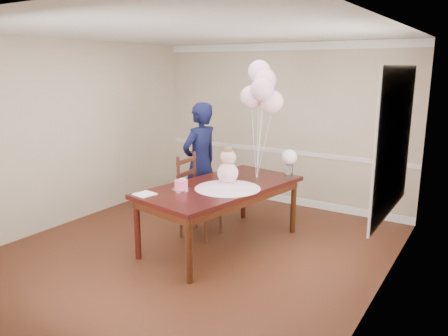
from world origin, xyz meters
TOP-DOWN VIEW (x-y plane):
  - floor at (0.00, 0.00)m, footprint 4.50×5.00m
  - ceiling at (0.00, 0.00)m, footprint 4.50×5.00m
  - wall_back at (0.00, 2.50)m, footprint 4.50×0.02m
  - wall_left at (-2.25, 0.00)m, footprint 0.02×5.00m
  - wall_right at (2.25, 0.00)m, footprint 0.02×5.00m
  - chair_rail_trim at (0.00, 2.49)m, footprint 4.50×0.02m
  - crown_molding at (0.00, 2.49)m, footprint 4.50×0.02m
  - baseboard_trim at (0.00, 2.49)m, footprint 4.50×0.02m
  - window_frame at (2.23, 0.50)m, footprint 0.02×1.66m
  - window_blinds at (2.21, 0.50)m, footprint 0.01×1.50m
  - dining_table_top at (0.18, 0.35)m, footprint 1.46×2.35m
  - table_apron at (0.18, 0.35)m, footprint 1.33×2.22m
  - table_leg_fl at (-0.45, -0.56)m, footprint 0.09×0.09m
  - table_leg_fr at (0.46, -0.72)m, footprint 0.09×0.09m
  - table_leg_bl at (-0.10, 1.43)m, footprint 0.09×0.09m
  - table_leg_br at (0.81, 1.27)m, footprint 0.09×0.09m
  - baby_skirt at (0.33, 0.27)m, footprint 0.96×0.96m
  - baby_torso at (0.33, 0.27)m, footprint 0.26×0.26m
  - baby_head at (0.33, 0.27)m, footprint 0.19×0.19m
  - baby_hair at (0.33, 0.27)m, footprint 0.13×0.13m
  - cake_platter at (-0.12, -0.09)m, footprint 0.28×0.28m
  - birthday_cake at (-0.12, -0.09)m, footprint 0.19×0.19m
  - cake_flower_a at (-0.12, -0.09)m, footprint 0.03×0.03m
  - cake_flower_b at (-0.08, -0.08)m, footprint 0.03×0.03m
  - rose_vase_near at (0.08, 0.71)m, footprint 0.13×0.13m
  - roses_near at (0.08, 0.71)m, footprint 0.21×0.21m
  - rose_vase_far at (0.75, 1.20)m, footprint 0.13×0.13m
  - roses_far at (0.75, 1.20)m, footprint 0.21×0.21m
  - napkin at (-0.36, -0.50)m, footprint 0.25×0.25m
  - balloon_weight at (0.39, 0.93)m, footprint 0.05×0.05m
  - balloon_a at (0.28, 0.95)m, footprint 0.31×0.31m
  - balloon_b at (0.49, 0.86)m, footprint 0.31×0.31m
  - balloon_c at (0.43, 1.03)m, footprint 0.31×0.31m
  - balloon_d at (0.33, 1.07)m, footprint 0.31×0.31m
  - balloon_e at (0.57, 0.99)m, footprint 0.31×0.31m
  - balloon_ribbon_a at (0.34, 0.94)m, footprint 0.10×0.02m
  - balloon_ribbon_b at (0.44, 0.89)m, footprint 0.10×0.08m
  - balloon_ribbon_c at (0.41, 0.98)m, footprint 0.04×0.10m
  - balloon_ribbon_d at (0.36, 1.00)m, footprint 0.07×0.13m
  - balloon_ribbon_e at (0.48, 0.96)m, footprint 0.17×0.05m
  - dining_chair_seat at (-0.23, 0.47)m, footprint 0.52×0.52m
  - chair_leg_fl at (-0.42, 0.26)m, footprint 0.05×0.05m
  - chair_leg_fr at (-0.02, 0.28)m, footprint 0.05×0.05m
  - chair_leg_bl at (-0.44, 0.66)m, footprint 0.05×0.05m
  - chair_leg_br at (-0.04, 0.68)m, footprint 0.05×0.05m
  - chair_back_post_l at (-0.44, 0.26)m, footprint 0.05×0.05m
  - chair_back_post_r at (-0.46, 0.66)m, footprint 0.05×0.05m
  - chair_slat_low at (-0.45, 0.46)m, footprint 0.06×0.45m
  - chair_slat_mid at (-0.45, 0.46)m, footprint 0.06×0.45m
  - chair_slat_top at (-0.45, 0.46)m, footprint 0.06×0.45m
  - woman at (-0.61, 1.00)m, footprint 0.54×0.72m

SIDE VIEW (x-z plane):
  - floor at x=0.00m, z-range 0.00..0.00m
  - baseboard_trim at x=0.00m, z-range 0.00..0.12m
  - chair_leg_fl at x=-0.42m, z-range 0.00..0.48m
  - chair_leg_fr at x=-0.02m, z-range 0.00..0.48m
  - chair_leg_bl at x=-0.44m, z-range 0.00..0.48m
  - chair_leg_br at x=-0.04m, z-range 0.00..0.48m
  - table_leg_fl at x=-0.45m, z-range 0.00..0.77m
  - table_leg_fr at x=0.46m, z-range 0.00..0.77m
  - table_leg_bl at x=-0.10m, z-range 0.00..0.77m
  - table_leg_br at x=0.81m, z-range 0.00..0.77m
  - dining_chair_seat at x=-0.23m, z-range 0.47..0.53m
  - chair_slat_low at x=-0.45m, z-range 0.66..0.72m
  - table_apron at x=0.18m, z-range 0.66..0.77m
  - dining_table_top at x=0.18m, z-range 0.77..0.82m
  - cake_platter at x=-0.12m, z-range 0.82..0.83m
  - chair_back_post_l at x=-0.44m, z-range 0.51..1.14m
  - chair_back_post_r at x=-0.46m, z-range 0.51..1.14m
  - napkin at x=-0.36m, z-range 0.82..0.83m
  - balloon_weight at x=0.39m, z-range 0.82..0.84m
  - chair_slat_mid at x=-0.45m, z-range 0.84..0.90m
  - baby_skirt at x=0.33m, z-range 0.82..0.93m
  - birthday_cake at x=-0.12m, z-range 0.83..0.94m
  - chair_rail_trim at x=0.00m, z-range 0.86..0.94m
  - woman at x=-0.61m, z-range 0.00..1.80m
  - rose_vase_near at x=0.08m, z-range 0.82..1.00m
  - rose_vase_far at x=0.75m, z-range 0.82..1.00m
  - cake_flower_a at x=-0.12m, z-range 0.94..0.97m
  - cake_flower_b at x=-0.08m, z-range 0.94..0.97m
  - baby_torso at x=0.33m, z-range 0.89..1.15m
  - chair_slat_top at x=-0.45m, z-range 1.02..1.08m
  - roses_near at x=0.08m, z-range 1.00..1.21m
  - roses_far at x=0.75m, z-range 1.00..1.21m
  - baby_head at x=0.33m, z-range 1.13..1.32m
  - balloon_ribbon_e at x=0.48m, z-range 0.84..1.69m
  - baby_hair at x=0.33m, z-range 1.23..1.36m
  - balloon_ribbon_a at x=0.34m, z-range 0.83..1.75m
  - balloon_ribbon_b at x=0.44m, z-range 0.84..1.86m
  - wall_back at x=0.00m, z-range 0.00..2.70m
  - wall_left at x=-2.25m, z-range 0.00..2.70m
  - wall_right at x=2.25m, z-range 0.00..2.70m
  - balloon_ribbon_c at x=0.41m, z-range 0.83..1.97m
  - balloon_ribbon_d at x=0.36m, z-range 0.84..2.08m
  - window_frame at x=2.23m, z-range 0.77..2.33m
  - window_blinds at x=2.21m, z-range 0.85..2.25m
  - balloon_e at x=0.57m, z-range 1.71..2.02m
  - balloon_a at x=0.28m, z-range 1.76..2.07m
  - balloon_b at x=0.49m, z-range 1.87..2.18m
  - balloon_c at x=0.43m, z-range 1.98..2.29m
  - balloon_d at x=0.33m, z-range 2.09..2.40m
  - crown_molding at x=0.00m, z-range 2.57..2.69m
  - ceiling at x=0.00m, z-range 2.69..2.71m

